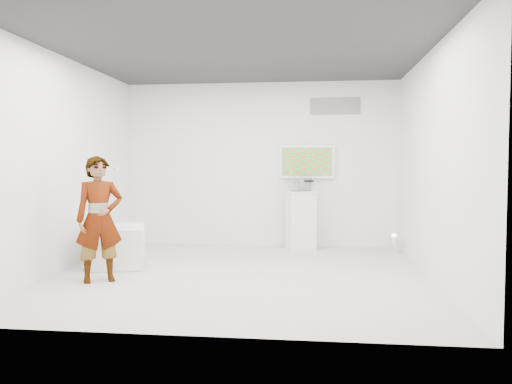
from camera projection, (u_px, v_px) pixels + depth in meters
room at (241, 164)px, 6.71m from camera, size 5.01×5.01×3.00m
tv at (307, 162)px, 9.04m from camera, size 1.00×0.08×0.60m
logo_decal at (335, 106)px, 8.97m from camera, size 0.90×0.02×0.30m
person at (99, 219)px, 6.32m from camera, size 0.70×0.63×1.60m
armchair at (116, 246)px, 7.28m from camera, size 1.04×1.12×0.60m
pedestal at (301, 220)px, 8.80m from camera, size 0.63×0.63×1.03m
floor_uplight at (394, 244)px, 8.48m from camera, size 0.22×0.22×0.31m
vitrine at (301, 182)px, 8.76m from camera, size 0.38×0.38×0.33m
console at (301, 185)px, 8.76m from camera, size 0.10×0.17×0.22m
wii_remote at (117, 169)px, 6.53m from camera, size 0.11×0.14×0.04m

